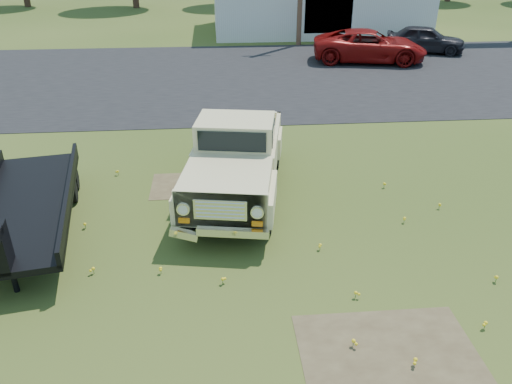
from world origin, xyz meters
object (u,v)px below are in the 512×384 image
at_px(flatbed_trailer, 25,200).
at_px(red_pickup, 370,46).
at_px(dark_sedan, 425,39).
at_px(vintage_pickup_truck, 236,158).

xyz_separation_m(flatbed_trailer, red_pickup, (12.72, 15.95, -0.00)).
xyz_separation_m(red_pickup, dark_sedan, (3.82, 1.96, -0.08)).
bearing_deg(flatbed_trailer, vintage_pickup_truck, 6.70).
bearing_deg(flatbed_trailer, dark_sedan, 37.56).
relative_size(red_pickup, dark_sedan, 1.35).
height_order(red_pickup, dark_sedan, red_pickup).
bearing_deg(vintage_pickup_truck, red_pickup, 71.56).
bearing_deg(red_pickup, vintage_pickup_truck, 162.35).
bearing_deg(vintage_pickup_truck, dark_sedan, 64.62).
bearing_deg(red_pickup, dark_sedan, -52.20).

